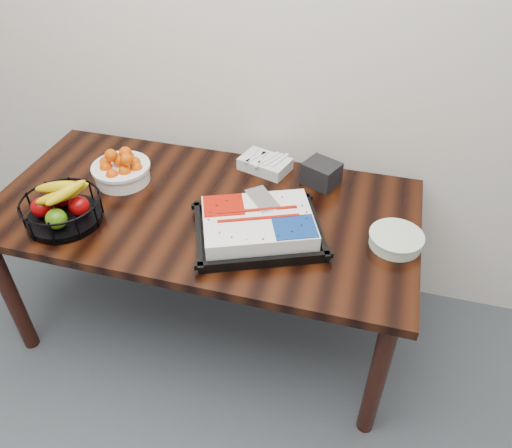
% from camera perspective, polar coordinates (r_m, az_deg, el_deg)
% --- Properties ---
extents(table, '(1.80, 0.90, 0.75)m').
position_cam_1_polar(table, '(2.18, -5.93, 0.23)').
color(table, black).
rests_on(table, ground).
extents(cake_tray, '(0.59, 0.54, 0.10)m').
position_cam_1_polar(cake_tray, '(1.94, 0.24, -0.24)').
color(cake_tray, black).
rests_on(cake_tray, table).
extents(tangerine_bowl, '(0.26, 0.26, 0.16)m').
position_cam_1_polar(tangerine_bowl, '(2.32, -15.19, 6.29)').
color(tangerine_bowl, white).
rests_on(tangerine_bowl, table).
extents(fruit_basket, '(0.32, 0.32, 0.17)m').
position_cam_1_polar(fruit_basket, '(2.14, -21.32, 1.76)').
color(fruit_basket, black).
rests_on(fruit_basket, table).
extents(plate_stack, '(0.21, 0.21, 0.05)m').
position_cam_1_polar(plate_stack, '(1.98, 15.69, -1.74)').
color(plate_stack, white).
rests_on(plate_stack, table).
extents(fork_bag, '(0.26, 0.20, 0.06)m').
position_cam_1_polar(fork_bag, '(2.34, 1.04, 6.94)').
color(fork_bag, silver).
rests_on(fork_bag, table).
extents(napkin_box, '(0.18, 0.17, 0.10)m').
position_cam_1_polar(napkin_box, '(2.25, 7.47, 5.74)').
color(napkin_box, black).
rests_on(napkin_box, table).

